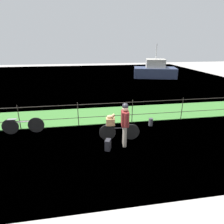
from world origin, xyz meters
TOP-DOWN VIEW (x-y plane):
  - ground_plane at (0.00, 0.00)m, footprint 60.00×60.00m
  - grass_strip at (0.00, 3.16)m, footprint 27.00×2.40m
  - harbor_water at (0.00, 12.00)m, footprint 30.00×30.00m
  - iron_fence at (0.00, 1.96)m, footprint 18.04×0.04m
  - bicycle_main at (0.32, 0.34)m, footprint 1.60×0.24m
  - wooden_crate at (-0.02, 0.37)m, footprint 0.36×0.30m
  - terrier_dog at (0.01, 0.37)m, footprint 0.32×0.17m
  - cyclist_person at (0.44, -0.13)m, footprint 0.30×0.54m
  - backpack_on_paving at (-0.22, -0.35)m, footprint 0.27×0.33m
  - mooring_bollard at (2.06, 1.46)m, footprint 0.20×0.20m
  - bicycle_parked at (-3.62, 1.56)m, footprint 1.72×0.16m
  - moored_boat_near at (7.07, 14.02)m, footprint 5.02×3.49m

SIDE VIEW (x-z plane):
  - ground_plane at x=0.00m, z-range 0.00..0.00m
  - harbor_water at x=0.00m, z-range 0.00..0.00m
  - grass_strip at x=0.00m, z-range 0.00..0.03m
  - mooring_bollard at x=2.06m, z-range 0.00..0.35m
  - backpack_on_paving at x=-0.22m, z-range 0.00..0.40m
  - bicycle_main at x=0.32m, z-range 0.02..0.67m
  - bicycle_parked at x=-3.62m, z-range 0.02..0.70m
  - iron_fence at x=0.00m, z-range 0.10..1.25m
  - moored_boat_near at x=7.07m, z-range -1.05..2.54m
  - wooden_crate at x=-0.02m, z-range 0.65..0.94m
  - cyclist_person at x=0.44m, z-range 0.16..1.84m
  - terrier_dog at x=0.01m, z-range 0.93..1.11m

